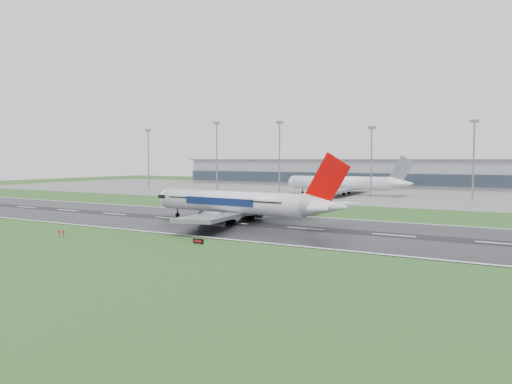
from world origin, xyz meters
The scene contains 12 objects.
ground centered at (0.00, 0.00, 0.00)m, with size 520.00×520.00×0.00m, color #24511D.
runway centered at (0.00, 0.00, 0.05)m, with size 400.00×45.00×0.10m, color black.
apron centered at (0.00, 125.00, 0.04)m, with size 400.00×130.00×0.08m, color slate.
terminal centered at (0.00, 185.00, 7.50)m, with size 240.00×36.00×15.00m, color gray.
main_airliner centered at (21.93, 2.43, 8.30)m, with size 55.52×52.88×16.39m, color white, non-canonical shape.
parked_airliner centered at (9.23, 107.43, 8.36)m, with size 56.50×52.60×16.56m, color white, non-canonical shape.
runway_sign centered at (31.73, -28.95, 0.52)m, with size 2.30×0.26×1.04m, color black, non-canonical shape.
floodmast_0 centered at (-98.37, 100.00, 15.16)m, with size 0.64×0.64×30.31m, color gray.
floodmast_1 centered at (-54.13, 100.00, 16.30)m, with size 0.64×0.64×32.61m, color gray.
floodmast_2 centered at (-19.54, 100.00, 15.79)m, with size 0.64×0.64×31.58m, color gray.
floodmast_3 centered at (23.11, 100.00, 13.97)m, with size 0.64×0.64×27.95m, color gray.
floodmast_4 centered at (62.01, 100.00, 14.57)m, with size 0.64×0.64×29.14m, color gray.
Camera 1 is at (88.06, -103.49, 15.75)m, focal length 35.57 mm.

